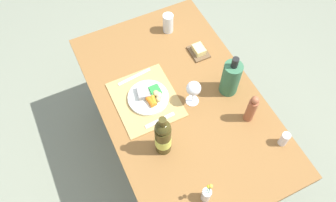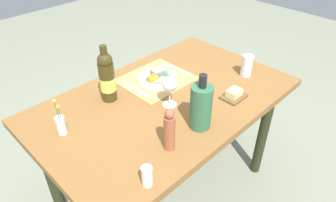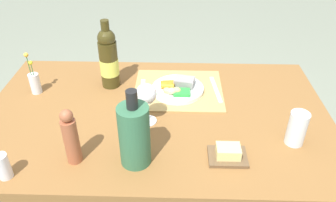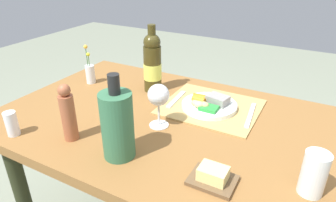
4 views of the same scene
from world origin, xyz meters
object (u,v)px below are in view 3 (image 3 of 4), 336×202
(wine_bottle, at_px, (109,59))
(pepper_mill, at_px, (71,138))
(butter_dish, at_px, (228,154))
(knife, at_px, (143,90))
(salt_shaker, at_px, (3,166))
(water_tumbler, at_px, (296,130))
(dining_table, at_px, (157,131))
(dinner_plate, at_px, (178,88))
(flower_vase, at_px, (35,82))
(fork, at_px, (216,89))
(wine_glass, at_px, (146,95))
(cooler_bottle, at_px, (134,135))

(wine_bottle, height_order, pepper_mill, wine_bottle)
(wine_bottle, xyz_separation_m, butter_dish, (-0.47, 0.46, -0.11))
(wine_bottle, bearing_deg, knife, 161.43)
(salt_shaker, relative_size, water_tumbler, 0.70)
(water_tumbler, bearing_deg, knife, -29.43)
(dining_table, bearing_deg, dinner_plate, -119.43)
(knife, distance_m, water_tumbler, 0.65)
(flower_vase, bearing_deg, pepper_mill, 123.83)
(dinner_plate, bearing_deg, wine_bottle, -10.02)
(knife, relative_size, wine_bottle, 0.56)
(knife, distance_m, butter_dish, 0.52)
(fork, bearing_deg, wine_glass, 32.35)
(salt_shaker, bearing_deg, flower_vase, -81.14)
(pepper_mill, distance_m, water_tumbler, 0.77)
(salt_shaker, bearing_deg, fork, -143.26)
(pepper_mill, bearing_deg, cooler_bottle, -179.21)
(fork, distance_m, salt_shaker, 0.88)
(knife, height_order, pepper_mill, pepper_mill)
(dinner_plate, relative_size, salt_shaker, 2.54)
(knife, bearing_deg, flower_vase, -0.84)
(fork, distance_m, knife, 0.32)
(wine_bottle, height_order, cooler_bottle, wine_bottle)
(dinner_plate, distance_m, pepper_mill, 0.55)
(dining_table, bearing_deg, salt_shaker, 38.33)
(dinner_plate, bearing_deg, cooler_bottle, 72.41)
(dining_table, xyz_separation_m, wine_glass, (0.03, 0.06, 0.22))
(knife, height_order, wine_bottle, wine_bottle)
(flower_vase, xyz_separation_m, water_tumbler, (-1.03, 0.30, 0.00))
(knife, height_order, wine_glass, wine_glass)
(dining_table, height_order, water_tumbler, water_tumbler)
(dinner_plate, relative_size, pepper_mill, 1.10)
(butter_dish, xyz_separation_m, salt_shaker, (0.71, 0.11, 0.03))
(dining_table, height_order, dinner_plate, dinner_plate)
(knife, relative_size, pepper_mill, 0.84)
(flower_vase, distance_m, water_tumbler, 1.07)
(fork, xyz_separation_m, knife, (0.32, 0.01, 0.00))
(wine_glass, relative_size, butter_dish, 1.28)
(wine_glass, relative_size, flower_vase, 0.86)
(cooler_bottle, relative_size, water_tumbler, 2.18)
(fork, xyz_separation_m, water_tumbler, (-0.25, 0.34, 0.05))
(butter_dish, bearing_deg, pepper_mill, 2.84)
(cooler_bottle, xyz_separation_m, pepper_mill, (0.20, 0.00, -0.01))
(butter_dish, bearing_deg, dinner_plate, -67.09)
(dinner_plate, xyz_separation_m, wine_glass, (0.12, 0.21, 0.10))
(dinner_plate, xyz_separation_m, knife, (0.15, -0.00, -0.01))
(cooler_bottle, bearing_deg, fork, -124.29)
(butter_dish, bearing_deg, fork, -89.58)
(butter_dish, relative_size, salt_shaker, 1.46)
(wine_glass, xyz_separation_m, water_tumbler, (-0.53, 0.11, -0.07))
(cooler_bottle, height_order, water_tumbler, cooler_bottle)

